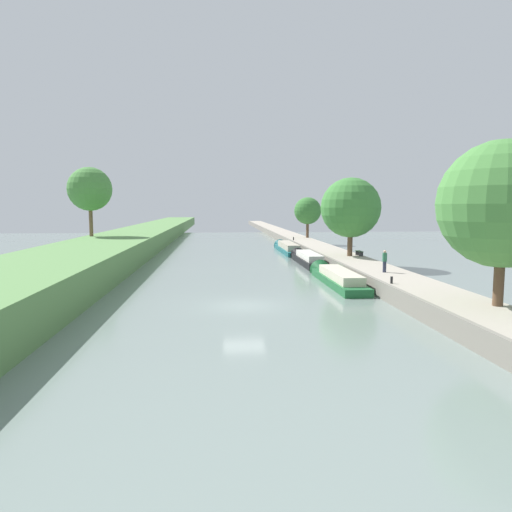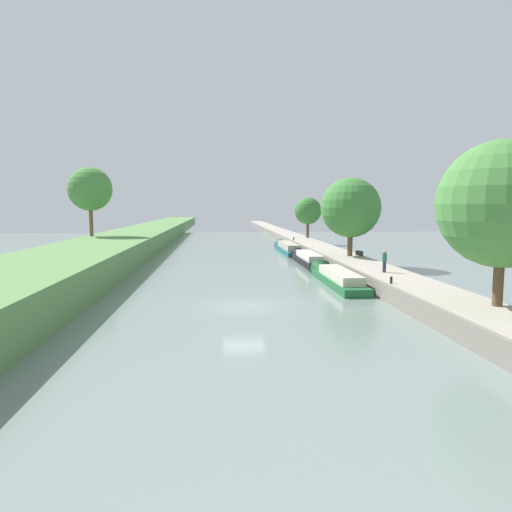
{
  "view_description": "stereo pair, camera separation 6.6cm",
  "coord_description": "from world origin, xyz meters",
  "px_view_note": "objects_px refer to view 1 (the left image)",
  "views": [
    {
      "loc": [
        -1.56,
        -27.58,
        5.97
      ],
      "look_at": [
        2.29,
        18.93,
        1.0
      ],
      "focal_mm": 32.78,
      "sensor_mm": 36.0,
      "label": 1
    },
    {
      "loc": [
        -1.5,
        -27.59,
        5.97
      ],
      "look_at": [
        2.29,
        18.93,
        1.0
      ],
      "focal_mm": 32.78,
      "sensor_mm": 36.0,
      "label": 2
    }
  ],
  "objects_px": {
    "narrowboat_teal": "(287,248)",
    "person_walking": "(385,261)",
    "narrowboat_green": "(336,277)",
    "mooring_bollard_near": "(392,280)",
    "park_bench": "(359,252)",
    "narrowboat_black": "(307,259)",
    "mooring_bollard_far": "(294,239)"
  },
  "relations": [
    {
      "from": "person_walking",
      "to": "mooring_bollard_far",
      "type": "distance_m",
      "value": 33.53
    },
    {
      "from": "narrowboat_green",
      "to": "person_walking",
      "type": "bearing_deg",
      "value": -29.95
    },
    {
      "from": "mooring_bollard_near",
      "to": "mooring_bollard_far",
      "type": "distance_m",
      "value": 38.53
    },
    {
      "from": "mooring_bollard_far",
      "to": "park_bench",
      "type": "distance_m",
      "value": 22.0
    },
    {
      "from": "person_walking",
      "to": "mooring_bollard_far",
      "type": "xyz_separation_m",
      "value": [
        -1.37,
        33.5,
        -0.65
      ]
    },
    {
      "from": "narrowboat_black",
      "to": "narrowboat_green",
      "type": "bearing_deg",
      "value": -90.75
    },
    {
      "from": "narrowboat_teal",
      "to": "person_walking",
      "type": "relative_size",
      "value": 8.5
    },
    {
      "from": "mooring_bollard_far",
      "to": "person_walking",
      "type": "bearing_deg",
      "value": -87.67
    },
    {
      "from": "park_bench",
      "to": "narrowboat_teal",
      "type": "bearing_deg",
      "value": 107.69
    },
    {
      "from": "narrowboat_black",
      "to": "mooring_bollard_near",
      "type": "bearing_deg",
      "value": -85.07
    },
    {
      "from": "narrowboat_teal",
      "to": "mooring_bollard_near",
      "type": "bearing_deg",
      "value": -86.64
    },
    {
      "from": "person_walking",
      "to": "mooring_bollard_near",
      "type": "distance_m",
      "value": 5.25
    },
    {
      "from": "park_bench",
      "to": "mooring_bollard_far",
      "type": "bearing_deg",
      "value": 98.0
    },
    {
      "from": "narrowboat_black",
      "to": "narrowboat_teal",
      "type": "relative_size",
      "value": 0.81
    },
    {
      "from": "mooring_bollard_near",
      "to": "park_bench",
      "type": "relative_size",
      "value": 0.3
    },
    {
      "from": "narrowboat_green",
      "to": "mooring_bollard_far",
      "type": "relative_size",
      "value": 26.38
    },
    {
      "from": "narrowboat_black",
      "to": "person_walking",
      "type": "bearing_deg",
      "value": -78.1
    },
    {
      "from": "mooring_bollard_far",
      "to": "narrowboat_green",
      "type": "bearing_deg",
      "value": -93.34
    },
    {
      "from": "narrowboat_teal",
      "to": "narrowboat_black",
      "type": "bearing_deg",
      "value": -89.04
    },
    {
      "from": "mooring_bollard_near",
      "to": "mooring_bollard_far",
      "type": "relative_size",
      "value": 1.0
    },
    {
      "from": "mooring_bollard_far",
      "to": "park_bench",
      "type": "relative_size",
      "value": 0.3
    },
    {
      "from": "narrowboat_teal",
      "to": "park_bench",
      "type": "bearing_deg",
      "value": -72.31
    },
    {
      "from": "person_walking",
      "to": "park_bench",
      "type": "height_order",
      "value": "person_walking"
    },
    {
      "from": "narrowboat_green",
      "to": "mooring_bollard_far",
      "type": "distance_m",
      "value": 31.71
    },
    {
      "from": "narrowboat_black",
      "to": "park_bench",
      "type": "distance_m",
      "value": 5.56
    },
    {
      "from": "mooring_bollard_near",
      "to": "narrowboat_green",
      "type": "bearing_deg",
      "value": 105.03
    },
    {
      "from": "narrowboat_black",
      "to": "narrowboat_teal",
      "type": "xyz_separation_m",
      "value": [
        -0.21,
        12.79,
        0.01
      ]
    },
    {
      "from": "narrowboat_teal",
      "to": "person_walking",
      "type": "distance_m",
      "value": 27.5
    },
    {
      "from": "mooring_bollard_near",
      "to": "narrowboat_teal",
      "type": "bearing_deg",
      "value": 93.36
    },
    {
      "from": "person_walking",
      "to": "narrowboat_green",
      "type": "bearing_deg",
      "value": 150.05
    },
    {
      "from": "person_walking",
      "to": "park_bench",
      "type": "xyz_separation_m",
      "value": [
        1.7,
        11.72,
        -0.53
      ]
    },
    {
      "from": "narrowboat_green",
      "to": "mooring_bollard_far",
      "type": "bearing_deg",
      "value": 86.66
    }
  ]
}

